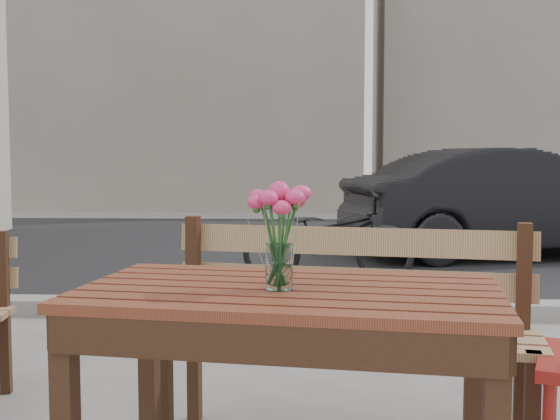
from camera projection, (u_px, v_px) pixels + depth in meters
name	position (u px, v px, depth m)	size (l,w,h in m)	color
street	(318.00, 268.00, 7.37)	(30.00, 8.12, 0.12)	black
backdrop_buildings	(323.00, 53.00, 16.37)	(15.50, 4.00, 8.00)	gray
main_table	(289.00, 329.00, 2.22)	(1.40, 0.94, 0.81)	maroon
main_bench	(347.00, 306.00, 2.95)	(1.61, 0.73, 0.97)	olive
main_vase	(279.00, 222.00, 2.16)	(0.18, 0.18, 0.33)	white
parked_car	(510.00, 202.00, 8.42)	(1.37, 3.94, 1.30)	black
bicycle	(328.00, 238.00, 6.70)	(0.57, 1.64, 0.86)	black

